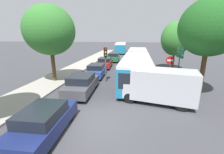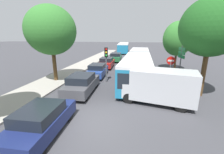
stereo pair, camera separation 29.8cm
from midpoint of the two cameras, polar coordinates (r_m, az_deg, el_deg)
ground_plane at (r=8.47m, az=-6.40°, el=-16.62°), size 200.00×200.00×0.00m
kerb_strip_left at (r=25.93m, az=-8.69°, el=5.54°), size 3.20×44.62×0.14m
articulated_bus at (r=18.17m, az=10.45°, el=5.64°), size 2.95×17.01×2.52m
city_bus_rear at (r=41.79m, az=4.59°, el=11.31°), size 3.32×11.75×2.50m
queued_car_navy at (r=7.83m, az=-24.28°, el=-14.88°), size 1.86×4.11×1.41m
queued_car_graphite at (r=12.20m, az=-10.72°, el=-2.52°), size 2.01×4.44×1.52m
queued_car_blue at (r=16.91m, az=-5.02°, el=2.59°), size 1.88×4.16×1.43m
queued_car_red at (r=21.59m, az=-1.66°, el=5.52°), size 1.93×4.26×1.46m
queued_car_green at (r=26.91m, az=1.77°, el=7.57°), size 1.99×4.41×1.51m
white_van at (r=10.62m, az=18.22°, el=-3.11°), size 5.29×2.92×2.31m
traffic_light at (r=14.47m, az=-1.65°, el=7.60°), size 0.38×0.40×3.40m
no_entry_sign at (r=13.65m, az=21.87°, el=3.36°), size 0.70×0.08×2.82m
direction_sign_post at (r=15.42m, az=25.34°, el=6.88°), size 0.26×1.39×3.60m
tree_left_mid at (r=15.61m, az=-21.68°, el=16.12°), size 4.64×4.64×7.23m
tree_right_near at (r=12.89m, az=34.11°, el=15.33°), size 4.20×4.20×7.07m
tree_right_mid at (r=21.39m, az=24.15°, el=13.15°), size 3.67×3.67×6.27m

